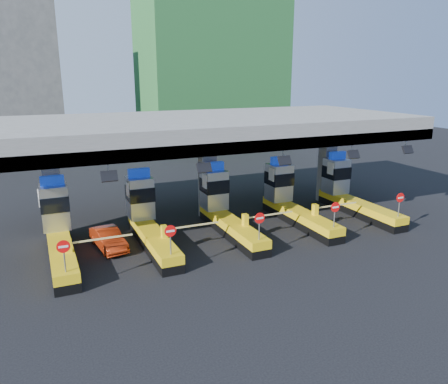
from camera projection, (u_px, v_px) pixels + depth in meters
name	position (u px, v px, depth m)	size (l,w,h in m)	color
ground	(225.00, 230.00, 28.16)	(120.00, 120.00, 0.00)	black
toll_canopy	(208.00, 130.00, 29.09)	(28.00, 12.09, 7.00)	slate
toll_lane_far_left	(58.00, 230.00, 24.16)	(4.43, 8.00, 4.16)	black
toll_lane_left	(147.00, 218.00, 26.10)	(4.43, 8.00, 4.16)	black
toll_lane_center	(223.00, 208.00, 28.04)	(4.43, 8.00, 4.16)	black
toll_lane_right	(290.00, 200.00, 29.98)	(4.43, 8.00, 4.16)	black
toll_lane_far_right	(348.00, 192.00, 31.92)	(4.43, 8.00, 4.16)	black
bg_building_scaffold	(210.00, 41.00, 57.45)	(18.00, 12.00, 28.00)	#1E5926
red_car	(108.00, 239.00, 25.07)	(1.25, 3.59, 1.18)	#9E260C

